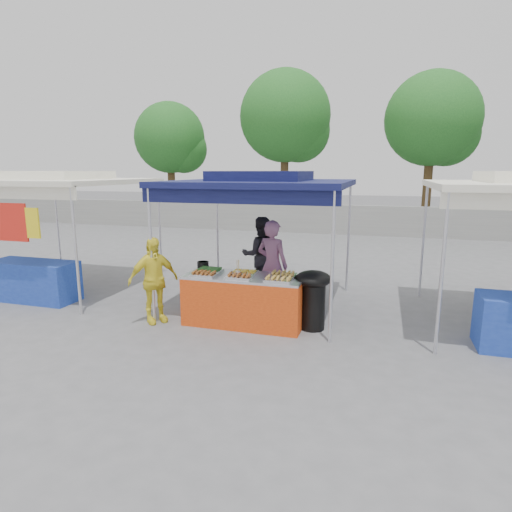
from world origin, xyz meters
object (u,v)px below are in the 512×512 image
(vendor_woman, at_px, (272,265))
(customer_person, at_px, (153,280))
(cooking_pot, at_px, (203,265))
(helper_man, at_px, (260,255))
(wok_burner, at_px, (313,295))
(vendor_table, at_px, (244,300))

(vendor_woman, distance_m, customer_person, 2.17)
(cooking_pot, xyz_separation_m, customer_person, (-0.63, -0.67, -0.17))
(vendor_woman, bearing_deg, helper_man, -46.99)
(customer_person, bearing_deg, cooking_pot, -3.29)
(cooking_pot, bearing_deg, vendor_woman, 27.15)
(vendor_woman, bearing_deg, wok_burner, 154.08)
(vendor_table, distance_m, cooking_pot, 1.06)
(wok_burner, xyz_separation_m, helper_man, (-1.42, 1.84, 0.23))
(wok_burner, distance_m, customer_person, 2.71)
(cooking_pot, relative_size, customer_person, 0.14)
(vendor_woman, height_order, customer_person, vendor_woman)
(wok_burner, bearing_deg, vendor_woman, 158.18)
(wok_burner, bearing_deg, helper_man, 147.87)
(helper_man, bearing_deg, vendor_woman, 94.75)
(wok_burner, relative_size, vendor_woman, 0.58)
(cooking_pot, distance_m, wok_burner, 2.07)
(wok_burner, height_order, customer_person, customer_person)
(vendor_table, distance_m, wok_burner, 1.17)
(helper_man, bearing_deg, vendor_table, 75.70)
(wok_burner, height_order, vendor_woman, vendor_woman)
(vendor_table, xyz_separation_m, vendor_woman, (0.25, 0.91, 0.42))
(vendor_table, distance_m, vendor_woman, 1.04)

